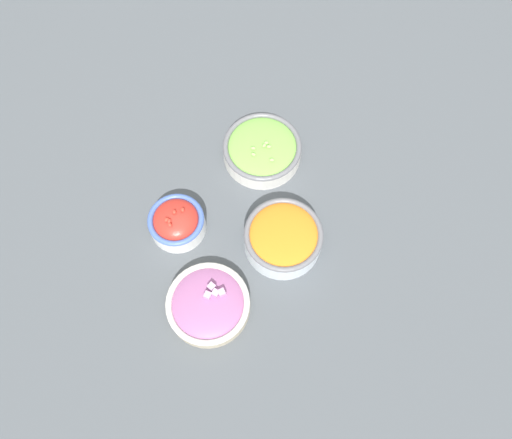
{
  "coord_description": "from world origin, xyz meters",
  "views": [
    {
      "loc": [
        -0.4,
        0.02,
        0.98
      ],
      "look_at": [
        0.0,
        0.0,
        0.03
      ],
      "focal_mm": 35.0,
      "sensor_mm": 36.0,
      "label": 1
    }
  ],
  "objects_px": {
    "bowl_carrots": "(283,237)",
    "bowl_lettuce": "(262,149)",
    "bowl_red_onion": "(208,304)",
    "bowl_cherry_tomatoes": "(177,223)"
  },
  "relations": [
    {
      "from": "bowl_carrots",
      "to": "bowl_lettuce",
      "type": "relative_size",
      "value": 0.92
    },
    {
      "from": "bowl_lettuce",
      "to": "bowl_red_onion",
      "type": "bearing_deg",
      "value": 160.65
    },
    {
      "from": "bowl_red_onion",
      "to": "bowl_lettuce",
      "type": "bearing_deg",
      "value": -19.35
    },
    {
      "from": "bowl_lettuce",
      "to": "bowl_red_onion",
      "type": "relative_size",
      "value": 1.05
    },
    {
      "from": "bowl_cherry_tomatoes",
      "to": "bowl_red_onion",
      "type": "distance_m",
      "value": 0.18
    },
    {
      "from": "bowl_lettuce",
      "to": "bowl_red_onion",
      "type": "height_order",
      "value": "bowl_lettuce"
    },
    {
      "from": "bowl_carrots",
      "to": "bowl_lettuce",
      "type": "xyz_separation_m",
      "value": [
        0.21,
        0.03,
        -0.01
      ]
    },
    {
      "from": "bowl_lettuce",
      "to": "bowl_carrots",
      "type": "bearing_deg",
      "value": -171.06
    },
    {
      "from": "bowl_cherry_tomatoes",
      "to": "bowl_lettuce",
      "type": "bearing_deg",
      "value": -46.94
    },
    {
      "from": "bowl_cherry_tomatoes",
      "to": "bowl_red_onion",
      "type": "relative_size",
      "value": 0.71
    }
  ]
}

